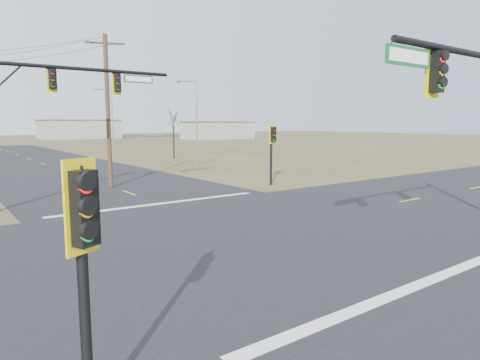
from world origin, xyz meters
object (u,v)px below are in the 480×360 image
pedestal_signal_ne (273,141)px  utility_pole_near (108,110)px  streetlight_a (195,118)px  bare_tree_c (173,117)px  mast_arm_far (49,99)px  streetlight_b (111,118)px  pedestal_signal_sw (84,231)px

pedestal_signal_ne → utility_pole_near: size_ratio=0.42×
streetlight_a → bare_tree_c: (2.70, 9.93, 0.19)m
mast_arm_far → pedestal_signal_ne: 14.56m
pedestal_signal_ne → streetlight_b: size_ratio=0.47×
pedestal_signal_ne → pedestal_signal_sw: pedestal_signal_ne is taller
pedestal_signal_sw → utility_pole_near: size_ratio=0.39×
mast_arm_far → pedestal_signal_sw: 18.92m
mast_arm_far → streetlight_a: (16.84, 13.63, -0.80)m
streetlight_a → bare_tree_c: streetlight_a is taller
pedestal_signal_ne → streetlight_a: (2.56, 14.99, 1.71)m
mast_arm_far → bare_tree_c: mast_arm_far is taller
bare_tree_c → utility_pole_near: bearing=-127.8°
pedestal_signal_sw → streetlight_b: streetlight_b is taller
mast_arm_far → pedestal_signal_ne: size_ratio=2.26×
pedestal_signal_sw → streetlight_b: 56.73m
pedestal_signal_ne → bare_tree_c: (5.26, 24.92, 1.90)m
streetlight_a → streetlight_b: size_ratio=0.95×
streetlight_b → bare_tree_c: bearing=-59.5°
utility_pole_near → streetlight_b: bearing=70.0°
streetlight_a → bare_tree_c: size_ratio=1.35×
pedestal_signal_sw → bare_tree_c: bearing=36.9°
pedestal_signal_ne → streetlight_a: size_ratio=0.50×
streetlight_b → mast_arm_far: bearing=-102.3°
mast_arm_far → streetlight_b: streetlight_b is taller
pedestal_signal_sw → streetlight_b: (19.54, 53.21, 2.21)m
mast_arm_far → pedestal_signal_ne: mast_arm_far is taller
mast_arm_far → streetlight_a: 21.68m
streetlight_a → bare_tree_c: 10.29m
pedestal_signal_ne → streetlight_b: 36.33m
streetlight_b → bare_tree_c: (3.79, -11.33, -0.08)m
mast_arm_far → pedestal_signal_sw: bearing=-115.0°
pedestal_signal_ne → pedestal_signal_sw: bearing=-141.3°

